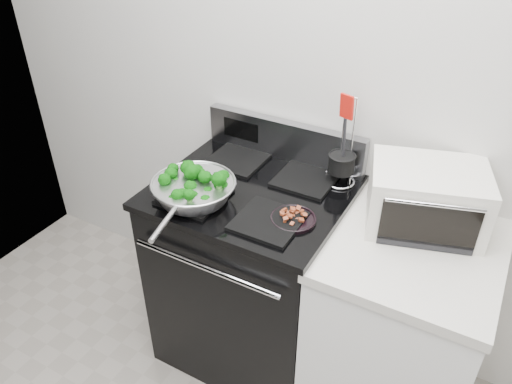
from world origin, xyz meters
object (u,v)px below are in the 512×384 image
Objects in this scene: gas_range at (252,271)px; utensil_holder at (341,168)px; skillet at (193,189)px; bacon_plate at (293,217)px; toaster_oven at (426,198)px.

gas_range is 0.65m from utensil_holder.
skillet is 3.06× the size of bacon_plate.
utensil_holder is (0.46, 0.41, 0.02)m from skillet.
toaster_oven is at bearing 11.98° from gas_range.
skillet is at bearing -175.19° from toaster_oven.
utensil_holder is 0.82× the size of toaster_oven.
gas_range reaches higher than bacon_plate.
gas_range reaches higher than skillet.
skillet is at bearing -130.58° from gas_range.
bacon_plate is (0.41, 0.07, -0.04)m from skillet.
gas_range is 0.88m from toaster_oven.
utensil_holder is at bearing 150.76° from toaster_oven.
toaster_oven is (0.42, 0.26, 0.07)m from bacon_plate.
skillet is 0.89m from toaster_oven.
gas_range is at bearing 154.67° from bacon_plate.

